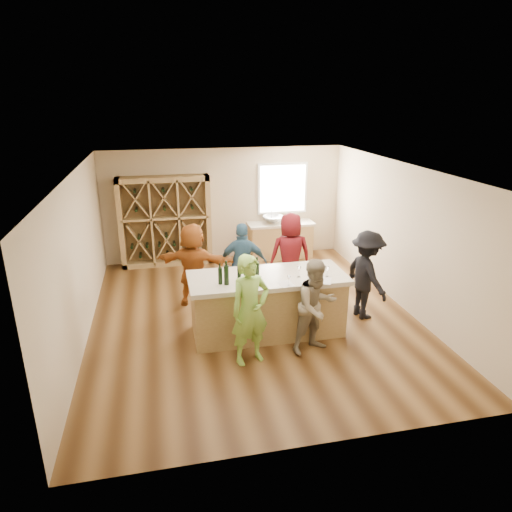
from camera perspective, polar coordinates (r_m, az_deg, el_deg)
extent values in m
cube|color=brown|center=(8.85, -0.36, -7.81)|extent=(6.00, 7.00, 0.10)
cube|color=white|center=(7.95, -0.41, 11.09)|extent=(6.00, 7.00, 0.10)
cube|color=#C0AC8B|center=(11.66, -3.98, 6.51)|extent=(6.00, 0.10, 2.80)
cube|color=#C0AC8B|center=(5.16, 7.88, -11.13)|extent=(6.00, 0.10, 2.80)
cube|color=#C0AC8B|center=(8.26, -21.57, -0.36)|extent=(0.10, 7.00, 2.80)
cube|color=#C0AC8B|center=(9.37, 18.21, 2.31)|extent=(0.10, 7.00, 2.80)
cube|color=white|center=(11.81, 3.33, 8.43)|extent=(1.30, 0.06, 1.30)
cube|color=white|center=(11.78, 3.37, 8.40)|extent=(1.18, 0.01, 1.18)
cube|color=#9E804B|center=(11.35, -11.27, 4.26)|extent=(2.20, 0.45, 2.20)
cube|color=#9E804B|center=(11.86, 3.08, 1.90)|extent=(1.60, 0.58, 0.86)
cube|color=beige|center=(11.73, 3.12, 4.04)|extent=(1.70, 0.62, 0.06)
imported|color=silver|center=(11.65, 2.18, 4.57)|extent=(0.54, 0.54, 0.19)
cylinder|color=silver|center=(11.80, 1.97, 5.06)|extent=(0.02, 0.02, 0.30)
cube|color=#9E804B|center=(8.07, 1.43, -6.30)|extent=(2.60, 1.00, 1.00)
cube|color=beige|center=(7.85, 1.46, -2.75)|extent=(2.72, 1.12, 0.08)
cylinder|color=black|center=(7.47, -4.49, -2.51)|extent=(0.09, 0.09, 0.28)
cylinder|color=black|center=(7.44, -3.72, -2.40)|extent=(0.10, 0.10, 0.33)
cylinder|color=black|center=(7.56, -2.11, -2.24)|extent=(0.08, 0.08, 0.27)
cylinder|color=black|center=(7.47, -1.29, -2.51)|extent=(0.07, 0.07, 0.27)
cylinder|color=black|center=(7.62, 0.13, -1.83)|extent=(0.09, 0.09, 0.32)
cone|color=white|center=(7.34, 0.42, -3.29)|extent=(0.08, 0.08, 0.18)
cone|color=white|center=(7.42, 4.10, -3.15)|extent=(0.08, 0.08, 0.17)
cone|color=white|center=(7.56, 7.61, -2.79)|extent=(0.07, 0.07, 0.18)
cone|color=white|center=(7.78, 5.40, -1.97)|extent=(0.10, 0.10, 0.19)
cone|color=white|center=(7.87, 8.89, -1.95)|extent=(0.07, 0.07, 0.18)
cube|color=white|center=(7.39, -0.09, -3.87)|extent=(0.35, 0.40, 0.00)
cube|color=white|center=(7.52, 3.75, -3.48)|extent=(0.27, 0.33, 0.00)
cube|color=white|center=(7.72, 8.49, -3.06)|extent=(0.34, 0.39, 0.00)
imported|color=#8CC64C|center=(7.06, -0.74, -6.78)|extent=(0.76, 0.65, 1.78)
imported|color=gray|center=(7.45, 7.54, -6.28)|extent=(0.87, 0.65, 1.59)
imported|color=black|center=(8.74, 13.63, -2.32)|extent=(0.69, 1.17, 1.69)
imported|color=#335972|center=(9.10, -1.64, -0.96)|extent=(1.05, 0.68, 1.66)
imported|color=#590F14|center=(9.44, 4.31, 0.12)|extent=(0.90, 0.61, 1.78)
imported|color=#994C19|center=(9.08, -7.83, -1.10)|extent=(1.67, 1.08, 1.69)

